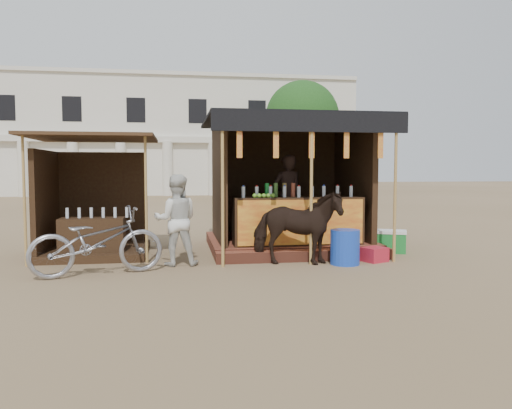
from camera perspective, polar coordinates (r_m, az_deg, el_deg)
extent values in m
plane|color=#846B4C|center=(7.48, 1.94, -9.29)|extent=(120.00, 120.00, 0.00)
cube|color=brown|center=(11.03, 3.61, -4.40)|extent=(3.40, 2.80, 0.22)
cube|color=brown|center=(9.54, 5.64, -5.79)|extent=(3.40, 0.35, 0.20)
cube|color=#332412|center=(10.03, 4.80, -1.87)|extent=(2.60, 0.55, 0.95)
cube|color=#BD3616|center=(9.76, 5.20, -2.04)|extent=(2.50, 0.02, 0.88)
cube|color=#332412|center=(12.13, 2.35, 2.82)|extent=(3.00, 0.12, 2.50)
cube|color=#332412|center=(10.68, -4.25, 2.65)|extent=(0.12, 2.50, 2.50)
cube|color=#332412|center=(11.33, 11.07, 2.67)|extent=(0.12, 2.50, 2.50)
cube|color=black|center=(10.76, 3.90, 9.49)|extent=(3.60, 3.60, 0.06)
cube|color=black|center=(9.03, 6.45, 9.39)|extent=(3.60, 0.06, 0.36)
cylinder|color=tan|center=(8.74, -3.84, 1.73)|extent=(0.06, 0.06, 2.75)
cylinder|color=tan|center=(9.02, 6.34, 1.79)|extent=(0.06, 0.06, 2.75)
cylinder|color=tan|center=(9.57, 15.63, 1.79)|extent=(0.06, 0.06, 2.75)
cube|color=red|center=(8.77, -1.90, 7.14)|extent=(0.10, 0.02, 0.55)
cube|color=red|center=(8.88, 2.30, 7.10)|extent=(0.10, 0.02, 0.55)
cube|color=red|center=(9.03, 6.38, 7.03)|extent=(0.10, 0.02, 0.55)
cube|color=red|center=(9.22, 10.31, 6.93)|extent=(0.10, 0.02, 0.55)
cube|color=red|center=(9.45, 14.05, 6.80)|extent=(0.10, 0.02, 0.55)
imported|color=black|center=(11.02, 3.60, 0.95)|extent=(0.72, 0.53, 1.83)
cube|color=#332412|center=(10.60, -17.72, -5.11)|extent=(2.00, 2.00, 0.15)
cube|color=#332412|center=(11.43, -17.10, 0.47)|extent=(1.90, 0.10, 2.10)
cube|color=#332412|center=(10.68, -22.87, 0.09)|extent=(0.10, 1.90, 2.10)
cube|color=#472D19|center=(10.39, -18.07, 7.29)|extent=(2.40, 2.40, 0.06)
cylinder|color=tan|center=(9.69, -24.96, 0.41)|extent=(0.05, 0.05, 2.35)
cylinder|color=tan|center=(9.33, -12.46, 0.56)|extent=(0.05, 0.05, 2.35)
cube|color=#332412|center=(10.06, -18.19, -3.73)|extent=(1.20, 0.50, 0.80)
imported|color=black|center=(9.01, 4.72, -2.68)|extent=(1.72, 1.06, 1.35)
imported|color=#94949C|center=(8.51, -17.71, -4.03)|extent=(2.25, 1.31, 1.12)
imported|color=silver|center=(9.05, -9.11, -1.77)|extent=(0.80, 0.63, 1.64)
cylinder|color=#1840B9|center=(9.22, 10.13, -4.81)|extent=(0.68, 0.68, 0.63)
cube|color=#AF1D2D|center=(9.64, 13.39, -5.58)|extent=(0.52, 0.49, 0.27)
cube|color=#1C7F30|center=(10.79, 15.10, -4.23)|extent=(0.74, 0.64, 0.40)
cube|color=white|center=(10.76, 15.12, -3.02)|extent=(0.76, 0.66, 0.06)
cube|color=silver|center=(37.22, -9.99, 7.45)|extent=(26.00, 7.00, 8.00)
cube|color=silver|center=(33.61, -10.10, 7.32)|extent=(26.00, 0.50, 0.40)
cube|color=silver|center=(34.24, -10.18, 14.59)|extent=(26.00, 0.30, 0.25)
cylinder|color=silver|center=(34.90, -25.03, 3.76)|extent=(0.70, 0.70, 3.60)
cylinder|color=silver|center=(34.19, -20.18, 3.89)|extent=(0.70, 0.70, 3.60)
cylinder|color=silver|center=(33.74, -15.17, 4.00)|extent=(0.70, 0.70, 3.60)
cylinder|color=silver|center=(33.55, -10.06, 4.08)|extent=(0.70, 0.70, 3.60)
cylinder|color=silver|center=(33.63, -4.93, 4.12)|extent=(0.70, 0.70, 3.60)
cylinder|color=silver|center=(33.97, 0.14, 4.14)|extent=(0.70, 0.70, 3.60)
cylinder|color=silver|center=(34.58, 5.07, 4.12)|extent=(0.70, 0.70, 3.60)
cylinder|color=silver|center=(35.42, 9.79, 4.07)|extent=(0.70, 0.70, 3.60)
cylinder|color=#382314|center=(30.07, 5.26, 4.52)|extent=(0.50, 0.50, 4.00)
sphere|color=#24571D|center=(30.22, 5.29, 9.83)|extent=(4.40, 4.40, 4.40)
sphere|color=#24571D|center=(30.56, 3.53, 8.65)|extent=(2.99, 2.99, 2.99)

